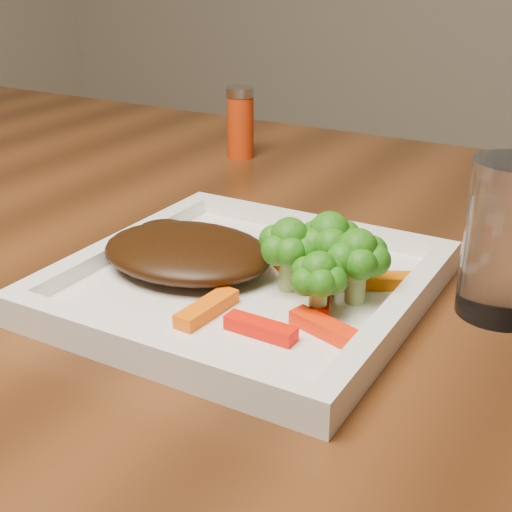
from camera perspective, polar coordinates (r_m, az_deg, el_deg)
The scene contains 15 objects.
dining_table at distance 0.96m, azimuth -9.91°, elevation -17.86°, with size 1.60×0.90×0.75m, color #522A12, non-canonical shape.
plate at distance 0.57m, azimuth -0.87°, elevation -2.65°, with size 0.27×0.27×0.01m, color white.
steak at distance 0.59m, azimuth -5.51°, elevation 0.34°, with size 0.15×0.11×0.03m, color black.
broccoli_0 at distance 0.55m, azimuth 5.85°, elevation 0.84°, with size 0.06×0.06×0.07m, color #1E6E12, non-canonical shape.
broccoli_1 at distance 0.53m, azimuth 8.07°, elevation -0.51°, with size 0.05×0.05×0.06m, color #357012, non-canonical shape.
broccoli_2 at distance 0.51m, azimuth 5.04°, elevation -1.90°, with size 0.05×0.05×0.06m, color #1D6310, non-canonical shape.
broccoli_3 at distance 0.55m, azimuth 2.67°, elevation 0.29°, with size 0.05×0.05×0.06m, color #2F6811, non-canonical shape.
carrot_0 at distance 0.49m, azimuth 0.36°, elevation -5.78°, with size 0.05×0.01×0.01m, color #F81404.
carrot_1 at distance 0.49m, azimuth 5.56°, elevation -5.72°, with size 0.06×0.01×0.01m, color #FF2804.
carrot_2 at distance 0.52m, azimuth -3.94°, elevation -4.19°, with size 0.06×0.02×0.01m, color #F85F04.
carrot_3 at distance 0.57m, azimuth 9.85°, elevation -1.96°, with size 0.06×0.02×0.01m, color #D46203.
carrot_4 at distance 0.60m, azimuth 3.85°, elevation -0.22°, with size 0.05×0.01×0.01m, color #D34703.
carrot_5 at distance 0.53m, azimuth 5.23°, elevation -3.51°, with size 0.05×0.01×0.01m, color red.
spice_shaker at distance 0.94m, azimuth -1.26°, elevation 10.60°, with size 0.03×0.03×0.09m, color #B42F0A.
drinking_glass at distance 0.55m, azimuth 19.53°, elevation 1.21°, with size 0.06×0.06×0.12m, color white.
Camera 1 is at (0.40, -0.54, 1.01)m, focal length 50.00 mm.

